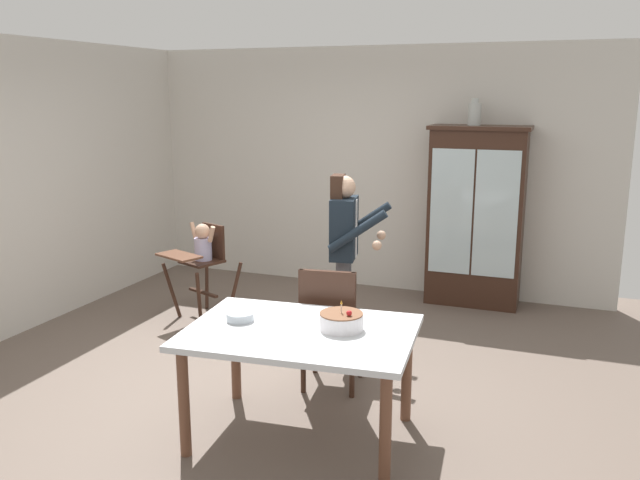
{
  "coord_description": "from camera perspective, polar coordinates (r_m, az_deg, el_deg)",
  "views": [
    {
      "loc": [
        2.1,
        -4.51,
        2.2
      ],
      "look_at": [
        0.11,
        0.7,
        0.95
      ],
      "focal_mm": 37.02,
      "sensor_mm": 36.0,
      "label": 1
    }
  ],
  "objects": [
    {
      "name": "adult_person",
      "position": [
        5.6,
        2.16,
        -0.08
      ],
      "size": [
        0.57,
        0.55,
        1.53
      ],
      "rotation": [
        0.0,
        0.0,
        1.75
      ],
      "color": "#47474C",
      "rests_on": "ground_plane"
    },
    {
      "name": "serving_bowl",
      "position": [
        4.37,
        -6.92,
        -6.6
      ],
      "size": [
        0.18,
        0.18,
        0.05
      ],
      "primitive_type": "cylinder",
      "color": "#B2BCC6",
      "rests_on": "dining_table"
    },
    {
      "name": "ceramic_vase",
      "position": [
        6.95,
        13.22,
        10.6
      ],
      "size": [
        0.13,
        0.13,
        0.27
      ],
      "color": "#B2B7B2",
      "rests_on": "china_cabinet"
    },
    {
      "name": "wall_left",
      "position": [
        6.59,
        -25.33,
        4.01
      ],
      "size": [
        0.06,
        5.32,
        2.7
      ],
      "primitive_type": "cube",
      "color": "beige",
      "rests_on": "ground_plane"
    },
    {
      "name": "birthday_cake",
      "position": [
        4.18,
        1.85,
        -7.02
      ],
      "size": [
        0.28,
        0.28,
        0.19
      ],
      "color": "white",
      "rests_on": "dining_table"
    },
    {
      "name": "high_chair_with_toddler",
      "position": [
        6.59,
        -10.16,
        -1.14
      ],
      "size": [
        0.74,
        0.82,
        0.95
      ],
      "rotation": [
        0.0,
        0.0,
        -0.37
      ],
      "color": "#382116",
      "rests_on": "ground_plane"
    },
    {
      "name": "dining_chair_far_side",
      "position": [
        4.91,
        0.87,
        -6.94
      ],
      "size": [
        0.49,
        0.49,
        0.96
      ],
      "rotation": [
        0.0,
        0.0,
        3.27
      ],
      "color": "#382116",
      "rests_on": "ground_plane"
    },
    {
      "name": "china_cabinet",
      "position": [
        7.05,
        13.32,
        2.02
      ],
      "size": [
        1.01,
        0.48,
        1.87
      ],
      "color": "#382116",
      "rests_on": "ground_plane"
    },
    {
      "name": "dining_table",
      "position": [
        4.23,
        -1.7,
        -8.9
      ],
      "size": [
        1.51,
        1.12,
        0.74
      ],
      "color": "silver",
      "rests_on": "ground_plane"
    },
    {
      "name": "wall_back",
      "position": [
        7.49,
        4.46,
        6.09
      ],
      "size": [
        5.32,
        0.06,
        2.7
      ],
      "primitive_type": "cube",
      "color": "beige",
      "rests_on": "ground_plane"
    },
    {
      "name": "ground_plane",
      "position": [
        5.44,
        -3.81,
        -11.25
      ],
      "size": [
        6.24,
        6.24,
        0.0
      ],
      "primitive_type": "plane",
      "color": "#66564C"
    }
  ]
}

